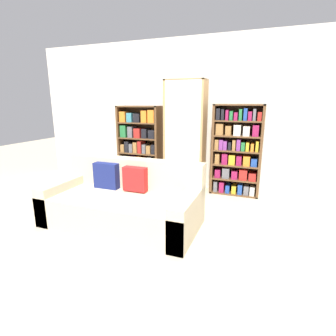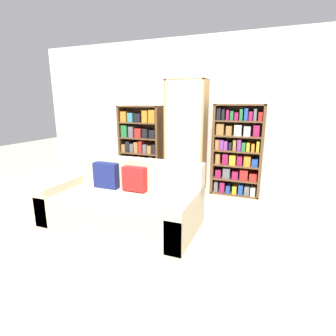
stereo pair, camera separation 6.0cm
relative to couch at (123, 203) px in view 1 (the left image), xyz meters
The scene contains 7 objects.
ground_plane 0.67m from the couch, 41.73° to the right, with size 16.00×16.00×0.00m, color beige.
wall_back 2.25m from the couch, 76.59° to the left, with size 6.69×0.06×2.70m.
couch is the anchor object (origin of this frame).
bookshelf_left 1.88m from the couch, 109.39° to the left, with size 0.85×0.32×1.52m.
display_cabinet 1.87m from the couch, 79.08° to the left, with size 0.72×0.36×1.97m.
bookshelf_right 2.18m from the couch, 54.04° to the left, with size 0.83×0.32×1.55m.
wine_bottle 1.13m from the couch, 43.45° to the left, with size 0.07×0.07×0.38m.
Camera 1 is at (1.26, -2.44, 1.58)m, focal length 28.00 mm.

